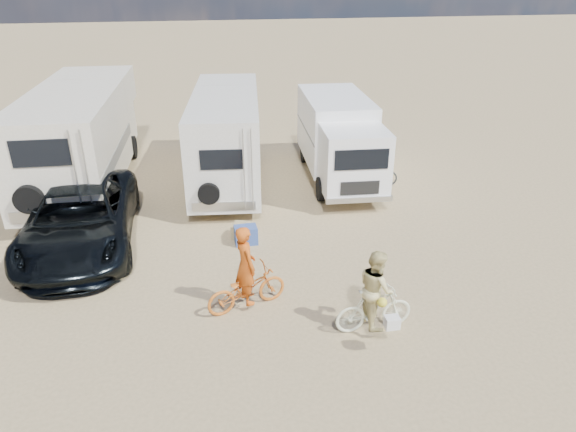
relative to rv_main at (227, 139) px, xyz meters
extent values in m
plane|color=tan|center=(0.30, -7.10, -1.56)|extent=(140.00, 140.00, 0.00)
imported|color=black|center=(-4.29, -4.10, -0.72)|extent=(2.95, 6.07, 1.66)
imported|color=#BE5E1C|center=(-0.16, -7.81, -1.06)|extent=(1.98, 1.20, 0.98)
imported|color=beige|center=(2.39, -9.06, -1.05)|extent=(1.72, 0.59, 1.02)
imported|color=#C24F13|center=(-0.16, -7.81, -0.63)|extent=(0.63, 0.78, 1.86)
imported|color=#D0C17E|center=(2.39, -9.06, -0.70)|extent=(0.70, 0.87, 1.71)
imported|color=#282B29|center=(5.01, -1.34, -1.13)|extent=(1.72, 0.93, 0.86)
cube|color=#30498E|center=(0.13, -4.79, -1.31)|extent=(0.64, 0.48, 0.50)
cube|color=#907E53|center=(0.05, -4.41, -1.35)|extent=(0.66, 0.66, 0.40)
camera|label=1|loc=(-0.94, -17.50, 5.42)|focal=32.22mm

